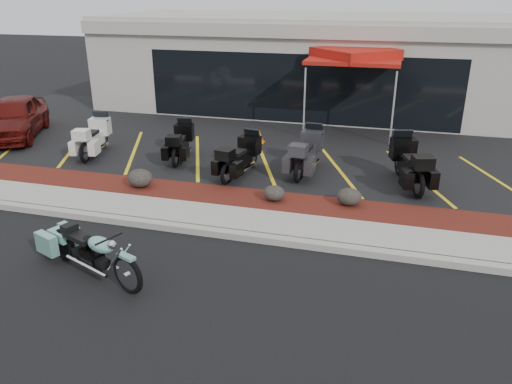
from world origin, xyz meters
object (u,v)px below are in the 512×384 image
(hero_cruiser, at_px, (127,269))
(parked_car, at_px, (14,117))
(touring_white, at_px, (102,130))
(popup_canopy, at_px, (355,56))
(traffic_cone, at_px, (259,136))

(hero_cruiser, bearing_deg, parked_car, 160.37)
(hero_cruiser, height_order, touring_white, touring_white)
(parked_car, relative_size, popup_canopy, 1.02)
(parked_car, relative_size, traffic_cone, 9.16)
(hero_cruiser, xyz_separation_m, parked_car, (-8.62, 7.63, 0.37))
(touring_white, xyz_separation_m, popup_canopy, (7.61, 4.43, 2.07))
(touring_white, relative_size, popup_canopy, 0.52)
(parked_car, bearing_deg, touring_white, -30.64)
(touring_white, height_order, traffic_cone, touring_white)
(traffic_cone, bearing_deg, popup_canopy, 40.67)
(hero_cruiser, bearing_deg, traffic_cone, 112.71)
(parked_car, bearing_deg, hero_cruiser, -66.35)
(touring_white, height_order, popup_canopy, popup_canopy)
(traffic_cone, distance_m, popup_canopy, 4.48)
(traffic_cone, relative_size, popup_canopy, 0.11)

